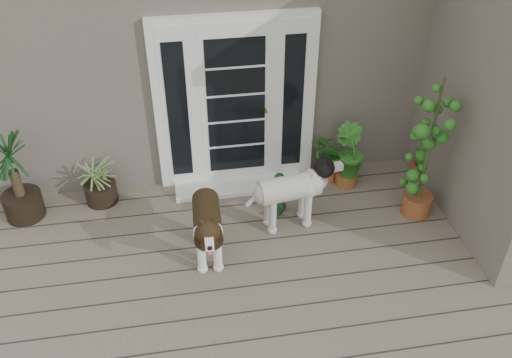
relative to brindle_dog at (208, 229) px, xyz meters
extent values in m
cube|color=#6B5B4C|center=(0.70, -0.82, -0.44)|extent=(6.20, 4.60, 0.12)
cube|color=#665E54|center=(0.70, 3.43, 1.05)|extent=(7.40, 4.00, 3.10)
cube|color=white|center=(0.50, 1.38, 0.69)|extent=(1.90, 0.14, 2.15)
cube|color=white|center=(0.50, 1.18, -0.36)|extent=(1.60, 0.40, 0.05)
imported|color=#2A621C|center=(1.63, 1.18, -0.08)|extent=(0.68, 0.68, 0.62)
imported|color=#1E5518|center=(1.83, 1.02, -0.08)|extent=(0.57, 0.57, 0.61)
imported|color=#225F1B|center=(2.85, 1.04, -0.13)|extent=(0.46, 0.46, 0.52)
camera|label=1|loc=(-0.22, -4.34, 3.81)|focal=38.85mm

